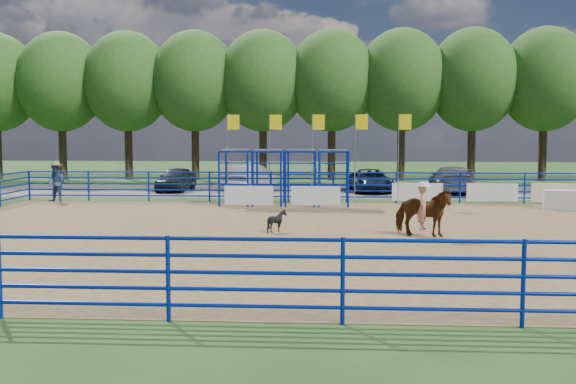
% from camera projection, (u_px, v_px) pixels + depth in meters
% --- Properties ---
extents(ground, '(120.00, 120.00, 0.00)m').
position_uv_depth(ground, '(335.00, 235.00, 20.86)').
color(ground, '#315421').
rests_on(ground, ground).
extents(arena_dirt, '(30.00, 20.00, 0.02)m').
position_uv_depth(arena_dirt, '(335.00, 234.00, 20.86)').
color(arena_dirt, olive).
rests_on(arena_dirt, ground).
extents(gravel_strip, '(40.00, 10.00, 0.01)m').
position_uv_depth(gravel_strip, '(332.00, 190.00, 37.77)').
color(gravel_strip, slate).
rests_on(gravel_strip, ground).
extents(announcer_table, '(1.73, 1.10, 0.85)m').
position_uv_depth(announcer_table, '(563.00, 200.00, 27.76)').
color(announcer_table, silver).
rests_on(announcer_table, arena_dirt).
extents(horse_and_rider, '(1.99, 1.36, 2.44)m').
position_uv_depth(horse_and_rider, '(423.00, 209.00, 20.27)').
color(horse_and_rider, '#613513').
rests_on(horse_and_rider, arena_dirt).
extents(calf, '(0.72, 0.65, 0.74)m').
position_uv_depth(calf, '(277.00, 221.00, 21.27)').
color(calf, black).
rests_on(calf, arena_dirt).
extents(spectator_cowboy, '(1.02, 0.88, 1.89)m').
position_uv_depth(spectator_cowboy, '(56.00, 183.00, 30.96)').
color(spectator_cowboy, navy).
rests_on(spectator_cowboy, arena_dirt).
extents(car_a, '(1.85, 4.16, 1.39)m').
position_uv_depth(car_a, '(176.00, 179.00, 37.36)').
color(car_a, black).
rests_on(car_a, gravel_strip).
extents(car_b, '(2.83, 4.82, 1.50)m').
position_uv_depth(car_b, '(250.00, 178.00, 37.33)').
color(car_b, gray).
rests_on(car_b, gravel_strip).
extents(car_c, '(2.47, 4.83, 1.30)m').
position_uv_depth(car_c, '(370.00, 180.00, 36.73)').
color(car_c, '#141A32').
rests_on(car_c, gravel_strip).
extents(car_d, '(2.32, 5.22, 1.49)m').
position_uv_depth(car_d, '(451.00, 179.00, 36.25)').
color(car_d, '#5C5C5E').
rests_on(car_d, gravel_strip).
extents(perimeter_fence, '(30.10, 20.10, 1.50)m').
position_uv_depth(perimeter_fence, '(336.00, 212.00, 20.80)').
color(perimeter_fence, '#0823AF').
rests_on(perimeter_fence, ground).
extents(chute_assembly, '(19.32, 2.41, 4.20)m').
position_uv_depth(chute_assembly, '(292.00, 178.00, 29.66)').
color(chute_assembly, '#0823AF').
rests_on(chute_assembly, ground).
extents(treeline, '(56.40, 6.40, 11.24)m').
position_uv_depth(treeline, '(332.00, 76.00, 46.06)').
color(treeline, '#3F2B19').
rests_on(treeline, ground).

